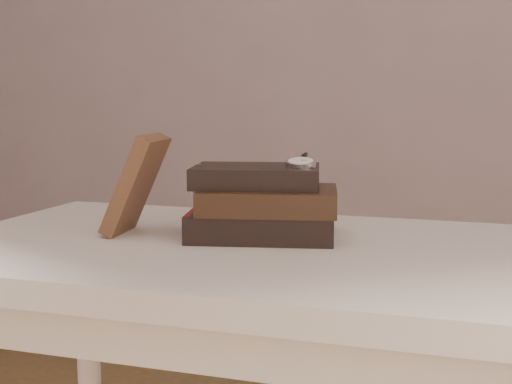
% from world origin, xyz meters
% --- Properties ---
extents(table, '(1.00, 0.60, 0.75)m').
position_xyz_m(table, '(0.00, 0.35, 0.66)').
color(table, beige).
rests_on(table, ground).
extents(book_stack, '(0.27, 0.21, 0.12)m').
position_xyz_m(book_stack, '(0.01, 0.40, 0.81)').
color(book_stack, black).
rests_on(book_stack, table).
extents(journal, '(0.11, 0.12, 0.17)m').
position_xyz_m(journal, '(-0.20, 0.36, 0.83)').
color(journal, '#3F2618').
rests_on(journal, table).
extents(pocket_watch, '(0.06, 0.15, 0.02)m').
position_xyz_m(pocket_watch, '(0.07, 0.41, 0.88)').
color(pocket_watch, silver).
rests_on(pocket_watch, book_stack).
extents(eyeglasses, '(0.12, 0.13, 0.05)m').
position_xyz_m(eyeglasses, '(-0.09, 0.46, 0.82)').
color(eyeglasses, silver).
rests_on(eyeglasses, book_stack).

